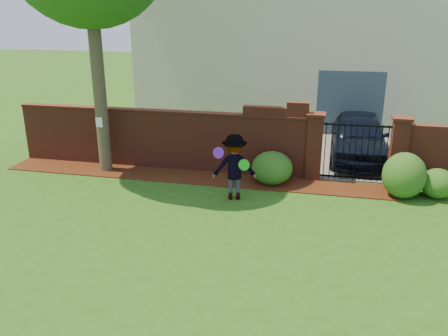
% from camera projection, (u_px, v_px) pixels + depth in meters
% --- Properties ---
extents(ground, '(80.00, 80.00, 0.01)m').
position_uv_depth(ground, '(191.00, 234.00, 9.84)').
color(ground, '#265615').
rests_on(ground, ground).
extents(mulch_bed, '(11.10, 1.08, 0.03)m').
position_uv_depth(mulch_bed, '(192.00, 177.00, 13.10)').
color(mulch_bed, '#3B1A0A').
rests_on(mulch_bed, ground).
extents(brick_wall, '(8.70, 0.31, 2.16)m').
position_uv_depth(brick_wall, '(163.00, 138.00, 13.63)').
color(brick_wall, maroon).
rests_on(brick_wall, ground).
extents(pillar_left, '(0.50, 0.50, 1.88)m').
position_uv_depth(pillar_left, '(314.00, 146.00, 12.72)').
color(pillar_left, maroon).
rests_on(pillar_left, ground).
extents(pillar_right, '(0.50, 0.50, 1.88)m').
position_uv_depth(pillar_right, '(398.00, 151.00, 12.27)').
color(pillar_right, maroon).
rests_on(pillar_right, ground).
extents(iron_gate, '(1.78, 0.03, 1.60)m').
position_uv_depth(iron_gate, '(355.00, 152.00, 12.53)').
color(iron_gate, black).
rests_on(iron_gate, ground).
extents(driveway, '(3.20, 8.00, 0.01)m').
position_uv_depth(driveway, '(348.00, 142.00, 16.50)').
color(driveway, slate).
rests_on(driveway, ground).
extents(house, '(12.40, 6.40, 6.30)m').
position_uv_depth(house, '(291.00, 42.00, 19.65)').
color(house, beige).
rests_on(house, ground).
extents(car, '(1.79, 4.28, 1.45)m').
position_uv_depth(car, '(359.00, 138.00, 14.36)').
color(car, black).
rests_on(car, ground).
extents(paper_notice, '(0.20, 0.01, 0.28)m').
position_uv_depth(paper_notice, '(99.00, 122.00, 13.04)').
color(paper_notice, white).
rests_on(paper_notice, tree).
extents(shrub_left, '(1.11, 1.11, 0.91)m').
position_uv_depth(shrub_left, '(272.00, 168.00, 12.51)').
color(shrub_left, '#1B5519').
rests_on(shrub_left, ground).
extents(shrub_middle, '(1.07, 1.07, 1.18)m').
position_uv_depth(shrub_middle, '(404.00, 175.00, 11.56)').
color(shrub_middle, '#1B5519').
rests_on(shrub_middle, ground).
extents(shrub_right, '(0.86, 0.86, 0.76)m').
position_uv_depth(shrub_right, '(438.00, 183.00, 11.61)').
color(shrub_right, '#1B5519').
rests_on(shrub_right, ground).
extents(man, '(1.19, 0.84, 1.67)m').
position_uv_depth(man, '(234.00, 167.00, 11.39)').
color(man, gray).
rests_on(man, ground).
extents(frisbee_purple, '(0.26, 0.24, 0.28)m').
position_uv_depth(frisbee_purple, '(218.00, 153.00, 10.91)').
color(frisbee_purple, purple).
rests_on(frisbee_purple, man).
extents(frisbee_green, '(0.29, 0.11, 0.28)m').
position_uv_depth(frisbee_green, '(244.00, 165.00, 11.13)').
color(frisbee_green, green).
rests_on(frisbee_green, man).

